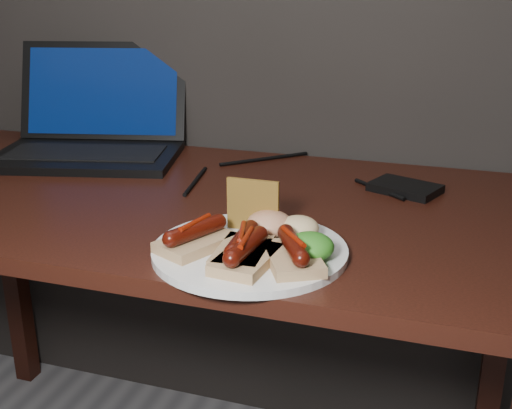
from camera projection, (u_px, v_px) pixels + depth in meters
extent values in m
cube|color=#37150D|center=(170.00, 201.00, 1.24)|extent=(1.40, 0.70, 0.03)
cube|color=#37150D|center=(14.00, 268.00, 1.83)|extent=(0.05, 0.05, 0.72)
cube|color=#37150D|center=(496.00, 345.00, 1.45)|extent=(0.05, 0.05, 0.72)
cube|color=black|center=(86.00, 157.00, 1.46)|extent=(0.46, 0.34, 0.02)
cube|color=black|center=(85.00, 152.00, 1.45)|extent=(0.37, 0.22, 0.00)
cube|color=black|center=(103.00, 91.00, 1.57)|extent=(0.42, 0.19, 0.23)
cube|color=navy|center=(103.00, 91.00, 1.57)|extent=(0.37, 0.16, 0.20)
cube|color=black|center=(405.00, 188.00, 1.25)|extent=(0.15, 0.13, 0.02)
cylinder|color=black|center=(195.00, 181.00, 1.30)|extent=(0.04, 0.18, 0.01)
cylinder|color=black|center=(264.00, 159.00, 1.46)|extent=(0.16, 0.16, 0.01)
cylinder|color=black|center=(379.00, 189.00, 1.25)|extent=(0.11, 0.10, 0.01)
cylinder|color=silver|center=(250.00, 251.00, 0.97)|extent=(0.36, 0.36, 0.01)
cube|color=tan|center=(196.00, 243.00, 0.96)|extent=(0.11, 0.13, 0.02)
cylinder|color=#4A1104|center=(195.00, 230.00, 0.95)|extent=(0.06, 0.10, 0.02)
sphere|color=#4A1104|center=(171.00, 239.00, 0.92)|extent=(0.03, 0.02, 0.02)
sphere|color=#4A1104|center=(218.00, 222.00, 0.99)|extent=(0.03, 0.02, 0.02)
cylinder|color=#681304|center=(195.00, 222.00, 0.95)|extent=(0.02, 0.07, 0.01)
cube|color=tan|center=(242.00, 253.00, 0.92)|extent=(0.08, 0.12, 0.02)
cylinder|color=#4A1104|center=(242.00, 240.00, 0.92)|extent=(0.03, 0.10, 0.02)
sphere|color=#4A1104|center=(232.00, 253.00, 0.87)|extent=(0.03, 0.02, 0.02)
sphere|color=#4A1104|center=(251.00, 228.00, 0.96)|extent=(0.03, 0.02, 0.02)
cylinder|color=#681304|center=(242.00, 232.00, 0.91)|extent=(0.03, 0.07, 0.01)
cube|color=tan|center=(293.00, 258.00, 0.91)|extent=(0.12, 0.13, 0.02)
cylinder|color=#4A1104|center=(293.00, 245.00, 0.90)|extent=(0.07, 0.10, 0.02)
sphere|color=#4A1104|center=(301.00, 259.00, 0.86)|extent=(0.03, 0.02, 0.02)
sphere|color=#4A1104|center=(286.00, 232.00, 0.94)|extent=(0.03, 0.02, 0.02)
cylinder|color=#681304|center=(293.00, 237.00, 0.90)|extent=(0.05, 0.06, 0.01)
cube|color=tan|center=(246.00, 259.00, 0.90)|extent=(0.08, 0.12, 0.02)
cylinder|color=#4A1104|center=(246.00, 246.00, 0.90)|extent=(0.03, 0.10, 0.02)
sphere|color=#4A1104|center=(231.00, 259.00, 0.86)|extent=(0.02, 0.02, 0.02)
sphere|color=#4A1104|center=(260.00, 234.00, 0.94)|extent=(0.03, 0.02, 0.02)
cylinder|color=#681304|center=(246.00, 238.00, 0.89)|extent=(0.02, 0.07, 0.01)
cube|color=olive|center=(253.00, 205.00, 1.01)|extent=(0.08, 0.01, 0.08)
ellipsoid|color=#1E5B12|center=(310.00, 246.00, 0.92)|extent=(0.07, 0.07, 0.04)
ellipsoid|color=#AA2311|center=(269.00, 224.00, 1.00)|extent=(0.07, 0.07, 0.04)
ellipsoid|color=beige|center=(298.00, 228.00, 0.99)|extent=(0.06, 0.06, 0.04)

